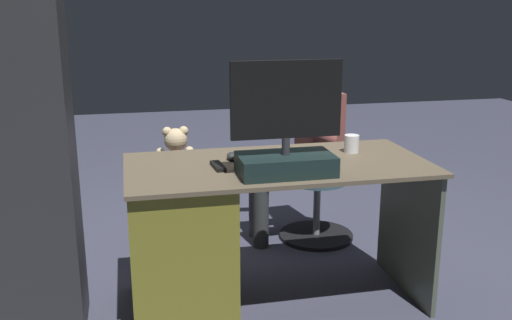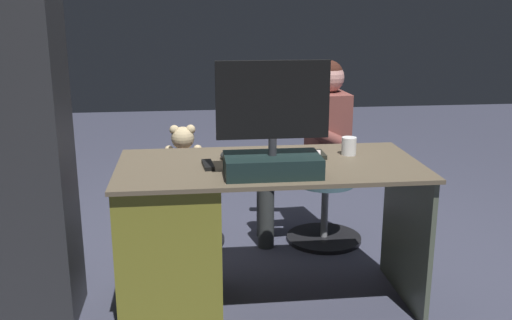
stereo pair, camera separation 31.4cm
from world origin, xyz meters
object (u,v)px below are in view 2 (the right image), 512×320
(monitor, at_px, (272,143))
(person, at_px, (313,139))
(keyboard, at_px, (282,155))
(tv_remote, at_px, (208,165))
(teddy_bear, at_px, (183,154))
(office_chair_teddy, at_px, (185,206))
(visitor_chair, at_px, (325,204))
(computer_mouse, at_px, (227,155))
(cup, at_px, (349,146))
(desk, at_px, (190,235))

(monitor, xyz_separation_m, person, (-0.39, -0.94, -0.21))
(keyboard, relative_size, person, 0.37)
(tv_remote, height_order, teddy_bear, teddy_bear)
(teddy_bear, bearing_deg, office_chair_teddy, 90.00)
(visitor_chair, height_order, person, person)
(keyboard, xyz_separation_m, computer_mouse, (0.27, -0.00, 0.01))
(computer_mouse, height_order, cup, cup)
(tv_remote, bearing_deg, computer_mouse, -131.52)
(monitor, relative_size, office_chair_teddy, 1.04)
(visitor_chair, bearing_deg, person, -4.07)
(keyboard, xyz_separation_m, office_chair_teddy, (0.49, -0.71, -0.50))
(person, bearing_deg, teddy_bear, -4.91)
(computer_mouse, xyz_separation_m, tv_remote, (0.09, 0.13, -0.01))
(keyboard, height_order, visitor_chair, keyboard)
(computer_mouse, relative_size, tv_remote, 0.64)
(monitor, relative_size, computer_mouse, 5.20)
(desk, xyz_separation_m, person, (-0.76, -0.76, 0.27))
(cup, xyz_separation_m, person, (0.04, -0.64, -0.12))
(monitor, distance_m, teddy_bear, 1.12)
(monitor, xyz_separation_m, cup, (-0.43, -0.30, -0.10))
(keyboard, relative_size, office_chair_teddy, 0.87)
(teddy_bear, bearing_deg, monitor, 111.59)
(tv_remote, height_order, person, person)
(desk, relative_size, monitor, 2.86)
(cup, distance_m, tv_remote, 0.72)
(desk, xyz_separation_m, computer_mouse, (-0.19, -0.10, 0.36))
(desk, relative_size, person, 1.26)
(cup, relative_size, office_chair_teddy, 0.18)
(keyboard, xyz_separation_m, teddy_bear, (0.49, -0.73, -0.16))
(desk, bearing_deg, office_chair_teddy, -88.00)
(office_chair_teddy, height_order, teddy_bear, teddy_bear)
(monitor, bearing_deg, keyboard, -107.22)
(visitor_chair, relative_size, person, 0.42)
(cup, relative_size, teddy_bear, 0.28)
(office_chair_teddy, xyz_separation_m, visitor_chair, (-0.87, 0.06, -0.00))
(monitor, xyz_separation_m, office_chair_teddy, (0.40, -1.00, -0.63))
(keyboard, xyz_separation_m, visitor_chair, (-0.38, -0.65, -0.50))
(teddy_bear, bearing_deg, keyboard, 123.85)
(keyboard, distance_m, person, 0.73)
(desk, bearing_deg, computer_mouse, -151.03)
(keyboard, bearing_deg, person, -114.31)
(desk, xyz_separation_m, office_chair_teddy, (0.03, -0.82, -0.14))
(monitor, distance_m, cup, 0.53)
(office_chair_teddy, height_order, person, person)
(monitor, bearing_deg, cup, -145.09)
(desk, xyz_separation_m, cup, (-0.80, -0.12, 0.39))
(desk, height_order, computer_mouse, computer_mouse)
(monitor, height_order, keyboard, monitor)
(keyboard, distance_m, visitor_chair, 0.91)
(desk, relative_size, computer_mouse, 14.86)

